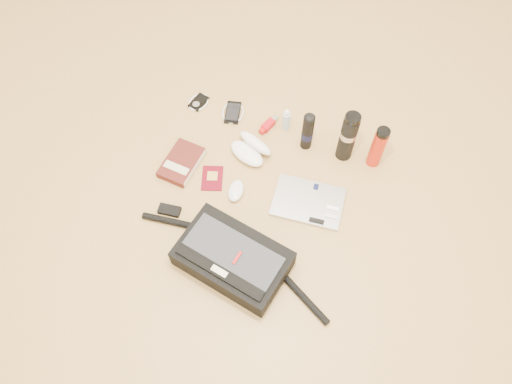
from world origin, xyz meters
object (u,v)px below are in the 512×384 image
laptop (308,202)px  messenger_bag (232,258)px  thermos_red (378,147)px  book (182,163)px  thermos_black (348,137)px

laptop → messenger_bag: bearing=-124.0°
laptop → thermos_red: size_ratio=1.37×
messenger_bag → thermos_red: 0.78m
thermos_red → book: bearing=-155.8°
messenger_bag → book: bearing=148.3°
book → thermos_red: 0.86m
thermos_red → laptop: bearing=-121.8°
messenger_bag → thermos_red: (0.38, 0.68, 0.06)m
messenger_bag → book: 0.52m
messenger_bag → laptop: (0.19, 0.37, -0.04)m
messenger_bag → thermos_red: size_ratio=3.75×
thermos_black → thermos_red: (0.13, 0.01, -0.02)m
book → thermos_black: 0.74m
messenger_bag → laptop: bearing=72.1°
book → thermos_red: bearing=26.5°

